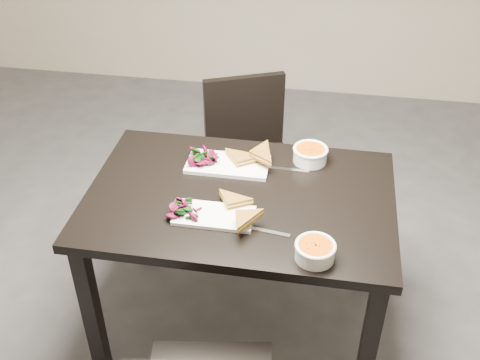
{
  "coord_description": "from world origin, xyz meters",
  "views": [
    {
      "loc": [
        0.48,
        -1.69,
        2.12
      ],
      "look_at": [
        0.18,
        0.08,
        0.82
      ],
      "focal_mm": 43.28,
      "sensor_mm": 36.0,
      "label": 1
    }
  ],
  "objects_px": {
    "soup_bowl_near": "(315,250)",
    "soup_bowl_far": "(310,154)",
    "plate_far": "(228,165)",
    "plate_near": "(214,216)",
    "chair_far": "(249,150)",
    "table": "(240,214)"
  },
  "relations": [
    {
      "from": "soup_bowl_far",
      "to": "plate_near",
      "type": "bearing_deg",
      "value": -126.78
    },
    {
      "from": "table",
      "to": "soup_bowl_far",
      "type": "bearing_deg",
      "value": 47.98
    },
    {
      "from": "chair_far",
      "to": "soup_bowl_near",
      "type": "distance_m",
      "value": 1.15
    },
    {
      "from": "plate_near",
      "to": "soup_bowl_far",
      "type": "relative_size",
      "value": 1.99
    },
    {
      "from": "plate_near",
      "to": "plate_far",
      "type": "relative_size",
      "value": 0.86
    },
    {
      "from": "plate_near",
      "to": "plate_far",
      "type": "height_order",
      "value": "plate_far"
    },
    {
      "from": "table",
      "to": "chair_far",
      "type": "height_order",
      "value": "chair_far"
    },
    {
      "from": "chair_far",
      "to": "plate_near",
      "type": "relative_size",
      "value": 2.88
    },
    {
      "from": "plate_far",
      "to": "plate_near",
      "type": "bearing_deg",
      "value": -88.14
    },
    {
      "from": "soup_bowl_near",
      "to": "soup_bowl_far",
      "type": "distance_m",
      "value": 0.59
    },
    {
      "from": "plate_near",
      "to": "soup_bowl_far",
      "type": "xyz_separation_m",
      "value": [
        0.32,
        0.43,
        0.03
      ]
    },
    {
      "from": "plate_far",
      "to": "soup_bowl_far",
      "type": "xyz_separation_m",
      "value": [
        0.33,
        0.1,
        0.03
      ]
    },
    {
      "from": "plate_far",
      "to": "soup_bowl_near",
      "type": "bearing_deg",
      "value": -51.6
    },
    {
      "from": "chair_far",
      "to": "plate_far",
      "type": "distance_m",
      "value": 0.61
    },
    {
      "from": "soup_bowl_near",
      "to": "plate_far",
      "type": "height_order",
      "value": "soup_bowl_near"
    },
    {
      "from": "table",
      "to": "chair_far",
      "type": "xyz_separation_m",
      "value": [
        -0.07,
        0.73,
        -0.17
      ]
    },
    {
      "from": "plate_near",
      "to": "chair_far",
      "type": "bearing_deg",
      "value": 90.14
    },
    {
      "from": "soup_bowl_near",
      "to": "soup_bowl_far",
      "type": "relative_size",
      "value": 0.95
    },
    {
      "from": "chair_far",
      "to": "soup_bowl_far",
      "type": "relative_size",
      "value": 5.74
    },
    {
      "from": "soup_bowl_near",
      "to": "plate_far",
      "type": "distance_m",
      "value": 0.63
    },
    {
      "from": "table",
      "to": "chair_far",
      "type": "bearing_deg",
      "value": 95.78
    },
    {
      "from": "soup_bowl_near",
      "to": "soup_bowl_far",
      "type": "height_order",
      "value": "soup_bowl_far"
    }
  ]
}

